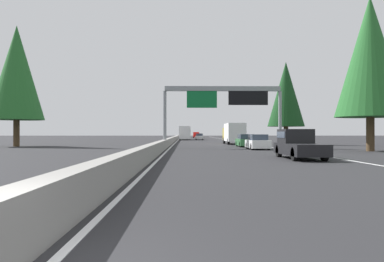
# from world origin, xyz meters

# --- Properties ---
(ground_plane) EXTENTS (320.00, 320.00, 0.00)m
(ground_plane) POSITION_xyz_m (60.00, 0.00, 0.00)
(ground_plane) COLOR #262628
(median_barrier) EXTENTS (180.00, 0.56, 0.90)m
(median_barrier) POSITION_xyz_m (80.00, 0.30, 0.45)
(median_barrier) COLOR gray
(median_barrier) RESTS_ON ground
(shoulder_stripe_right) EXTENTS (160.00, 0.16, 0.01)m
(shoulder_stripe_right) POSITION_xyz_m (70.00, -11.52, 0.01)
(shoulder_stripe_right) COLOR silver
(shoulder_stripe_right) RESTS_ON ground
(shoulder_stripe_median) EXTENTS (160.00, 0.16, 0.01)m
(shoulder_stripe_median) POSITION_xyz_m (70.00, -0.25, 0.01)
(shoulder_stripe_median) COLOR silver
(shoulder_stripe_median) RESTS_ON ground
(sign_gantry_overhead) EXTENTS (0.50, 12.68, 6.58)m
(sign_gantry_overhead) POSITION_xyz_m (36.44, -6.03, 5.24)
(sign_gantry_overhead) COLOR gray
(sign_gantry_overhead) RESTS_ON ground
(pickup_near_center) EXTENTS (5.60, 2.00, 1.86)m
(pickup_near_center) POSITION_xyz_m (19.96, -9.03, 0.91)
(pickup_near_center) COLOR black
(pickup_near_center) RESTS_ON ground
(sedan_near_right) EXTENTS (4.40, 1.80, 1.47)m
(sedan_near_right) POSITION_xyz_m (33.27, -8.99, 0.68)
(sedan_near_right) COLOR white
(sedan_near_right) RESTS_ON ground
(box_truck_distant_a) EXTENTS (8.50, 2.40, 2.95)m
(box_truck_distant_a) POSITION_xyz_m (50.45, -8.83, 1.61)
(box_truck_distant_a) COLOR white
(box_truck_distant_a) RESTS_ON ground
(sedan_mid_center) EXTENTS (4.40, 1.80, 1.47)m
(sedan_mid_center) POSITION_xyz_m (88.03, -5.27, 0.68)
(sedan_mid_center) COLOR white
(sedan_mid_center) RESTS_ON ground
(sedan_far_left) EXTENTS (4.40, 1.80, 1.47)m
(sedan_far_left) POSITION_xyz_m (40.16, -8.89, 0.68)
(sedan_far_left) COLOR #2D6B38
(sedan_far_left) RESTS_ON ground
(minivan_distant_b) EXTENTS (5.00, 1.95, 1.69)m
(minivan_distant_b) POSITION_xyz_m (128.82, -1.99, 0.95)
(minivan_distant_b) COLOR slate
(minivan_distant_b) RESTS_ON ground
(bus_mid_right) EXTENTS (11.50, 2.55, 3.10)m
(bus_mid_right) POSITION_xyz_m (84.85, -1.74, 1.72)
(bus_mid_right) COLOR white
(bus_mid_right) RESTS_ON ground
(pickup_far_right) EXTENTS (5.60, 2.00, 1.86)m
(pickup_far_right) POSITION_xyz_m (118.55, -5.36, 0.91)
(pickup_far_right) COLOR red
(pickup_far_right) RESTS_ON ground
(conifer_right_near) EXTENTS (6.04, 6.04, 13.73)m
(conifer_right_near) POSITION_xyz_m (29.21, -18.19, 8.35)
(conifer_right_near) COLOR #4C3823
(conifer_right_near) RESTS_ON ground
(conifer_right_mid) EXTENTS (4.98, 4.98, 11.33)m
(conifer_right_mid) POSITION_xyz_m (47.64, -15.62, 6.88)
(conifer_right_mid) COLOR #4C3823
(conifer_right_mid) RESTS_ON ground
(conifer_left_near) EXTENTS (6.35, 6.35, 14.42)m
(conifer_left_near) POSITION_xyz_m (41.51, 18.18, 8.77)
(conifer_left_near) COLOR #4C3823
(conifer_left_near) RESTS_ON ground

